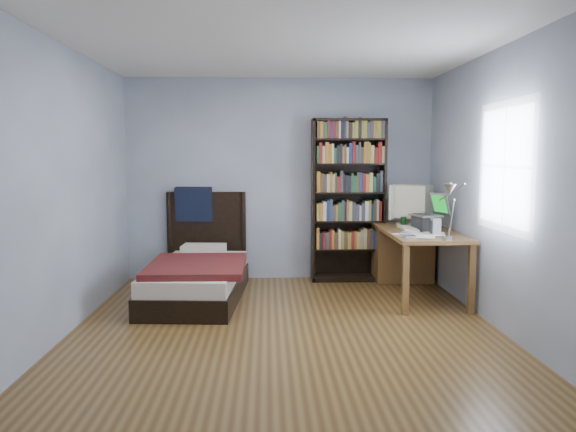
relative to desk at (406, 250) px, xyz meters
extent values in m
plane|color=#553819|center=(-1.51, -1.67, -0.42)|extent=(4.20, 4.20, 0.00)
plane|color=white|center=(-1.51, -1.67, 2.08)|extent=(4.20, 4.20, 0.00)
cube|color=gray|center=(-1.51, 0.43, 0.83)|extent=(3.80, 0.04, 2.50)
cube|color=gray|center=(-1.51, -3.77, 0.83)|extent=(3.80, 0.04, 2.50)
cube|color=gray|center=(-3.41, -1.67, 0.83)|extent=(0.04, 4.20, 2.50)
cube|color=gray|center=(0.39, -1.67, 0.83)|extent=(0.04, 4.20, 2.50)
cube|color=white|center=(0.38, -1.82, 1.03)|extent=(0.01, 1.14, 1.14)
cube|color=white|center=(0.38, -1.82, 1.03)|extent=(0.01, 1.00, 1.00)
cube|color=brown|center=(0.00, -0.48, 0.29)|extent=(0.75, 1.72, 0.04)
cube|color=brown|center=(-0.33, -1.29, -0.08)|extent=(0.06, 0.06, 0.69)
cube|color=brown|center=(0.32, -1.29, -0.08)|extent=(0.06, 0.06, 0.69)
cube|color=brown|center=(-0.33, 0.33, -0.08)|extent=(0.06, 0.06, 0.69)
cube|color=brown|center=(0.32, 0.33, -0.08)|extent=(0.06, 0.06, 0.69)
cube|color=brown|center=(0.00, 0.16, -0.08)|extent=(0.69, 0.40, 0.68)
cube|color=beige|center=(0.02, -0.04, 0.32)|extent=(0.34, 0.32, 0.03)
cylinder|color=beige|center=(0.02, -0.04, 0.37)|extent=(0.10, 0.10, 0.06)
cube|color=beige|center=(0.05, -0.04, 0.59)|extent=(0.54, 0.53, 0.38)
cube|color=beige|center=(-0.15, -0.04, 0.59)|extent=(0.23, 0.36, 0.40)
cube|color=#46B4FD|center=(-0.16, -0.04, 0.59)|extent=(0.16, 0.26, 0.26)
cube|color=#2D2D30|center=(0.08, -0.51, 0.39)|extent=(0.28, 0.31, 0.15)
cube|color=#ACACB0|center=(0.08, -0.51, 0.47)|extent=(0.32, 0.38, 0.02)
cube|color=#2D2D30|center=(0.06, -0.51, 0.48)|extent=(0.22, 0.29, 0.00)
cube|color=#ACACB0|center=(0.24, -0.51, 0.60)|extent=(0.15, 0.34, 0.24)
cube|color=#0CBF26|center=(0.23, -0.51, 0.60)|extent=(0.12, 0.28, 0.19)
cube|color=#99999E|center=(0.10, -1.26, 0.33)|extent=(0.06, 0.05, 0.04)
cylinder|color=#99999E|center=(0.10, -1.32, 0.53)|extent=(0.02, 0.13, 0.36)
cylinder|color=#99999E|center=(0.03, -1.52, 0.79)|extent=(0.15, 0.30, 0.18)
cone|color=#99999E|center=(-0.04, -1.66, 0.83)|extent=(0.11, 0.11, 0.09)
cube|color=beige|center=(-0.11, -0.51, 0.32)|extent=(0.18, 0.43, 0.04)
cube|color=#999A9C|center=(0.07, -0.92, 0.40)|extent=(0.09, 0.09, 0.17)
cylinder|color=#083D16|center=(-0.10, -0.23, 0.37)|extent=(0.06, 0.06, 0.12)
ellipsoid|color=silver|center=(0.00, -0.16, 0.33)|extent=(0.07, 0.12, 0.04)
cube|color=#ACACB0|center=(-0.21, -0.80, 0.32)|extent=(0.10, 0.12, 0.02)
cube|color=#999A9C|center=(-0.28, -0.93, 0.32)|extent=(0.06, 0.10, 0.02)
cube|color=#999A9C|center=(-0.25, -1.10, 0.32)|extent=(0.11, 0.11, 0.02)
cube|color=black|center=(-1.10, 0.27, 0.58)|extent=(0.03, 0.30, 1.99)
cube|color=black|center=(-0.24, 0.27, 0.58)|extent=(0.03, 0.30, 1.99)
cube|color=black|center=(-0.67, 0.27, 1.56)|extent=(0.90, 0.30, 0.03)
cube|color=black|center=(-0.67, 0.27, -0.39)|extent=(0.90, 0.30, 0.06)
cube|color=black|center=(-0.67, 0.41, 0.58)|extent=(0.90, 0.02, 1.99)
cube|color=olive|center=(-0.67, 0.25, 0.61)|extent=(0.82, 0.22, 1.79)
cube|color=black|center=(-2.42, -0.62, -0.31)|extent=(1.04, 1.89, 0.22)
cube|color=beige|center=(-2.42, -0.62, -0.12)|extent=(1.00, 1.83, 0.16)
cube|color=#9A1A0E|center=(-2.39, -0.85, -0.01)|extent=(0.98, 1.19, 0.07)
cube|color=beige|center=(-2.42, 0.05, 0.01)|extent=(0.53, 0.36, 0.12)
cube|color=black|center=(-2.42, 0.39, 0.13)|extent=(0.98, 0.05, 1.10)
cylinder|color=black|center=(-2.88, 0.37, 0.13)|extent=(0.06, 0.06, 1.10)
cylinder|color=black|center=(-1.96, 0.37, 0.13)|extent=(0.06, 0.06, 1.10)
cube|color=black|center=(-2.57, 0.36, 0.53)|extent=(0.46, 0.20, 0.43)
camera|label=1|loc=(-1.66, -6.59, 1.12)|focal=35.00mm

